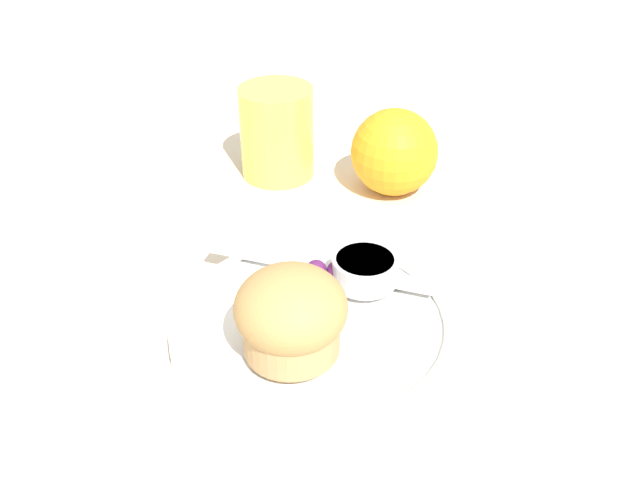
# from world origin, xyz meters

# --- Properties ---
(ground_plane) EXTENTS (3.00, 3.00, 0.00)m
(ground_plane) POSITION_xyz_m (0.00, 0.00, 0.00)
(ground_plane) COLOR beige
(plate) EXTENTS (0.20, 0.20, 0.02)m
(plate) POSITION_xyz_m (-0.02, 0.01, 0.01)
(plate) COLOR white
(plate) RESTS_ON ground_plane
(muffin) EXTENTS (0.07, 0.07, 0.06)m
(muffin) POSITION_xyz_m (-0.03, -0.03, 0.05)
(muffin) COLOR tan
(muffin) RESTS_ON plate
(cream_ramekin) EXTENTS (0.05, 0.05, 0.02)m
(cream_ramekin) POSITION_xyz_m (0.02, 0.05, 0.03)
(cream_ramekin) COLOR silver
(cream_ramekin) RESTS_ON plate
(berry_pair) EXTENTS (0.03, 0.02, 0.02)m
(berry_pair) POSITION_xyz_m (-0.01, 0.05, 0.03)
(berry_pair) COLOR #4C194C
(berry_pair) RESTS_ON plate
(butter_knife) EXTENTS (0.18, 0.06, 0.00)m
(butter_knife) POSITION_xyz_m (-0.02, 0.07, 0.02)
(butter_knife) COLOR silver
(butter_knife) RESTS_ON plate
(orange_fruit) EXTENTS (0.08, 0.08, 0.08)m
(orange_fruit) POSITION_xyz_m (0.05, 0.23, 0.04)
(orange_fruit) COLOR orange
(orange_fruit) RESTS_ON ground_plane
(juice_glass) EXTENTS (0.07, 0.07, 0.09)m
(juice_glass) POSITION_xyz_m (-0.07, 0.26, 0.05)
(juice_glass) COLOR #EAD14C
(juice_glass) RESTS_ON ground_plane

